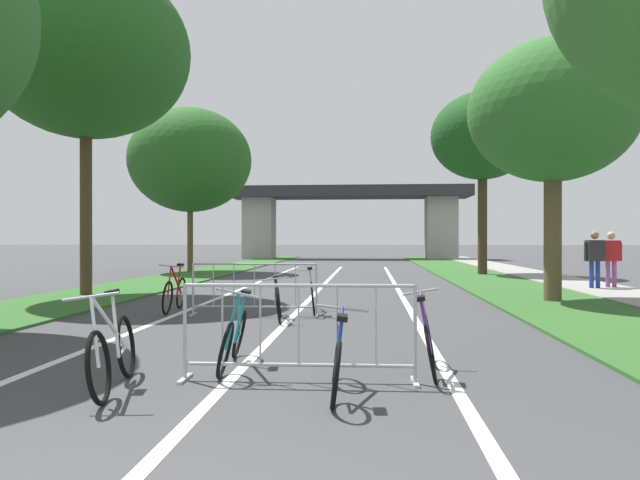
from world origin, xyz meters
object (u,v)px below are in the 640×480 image
tree_left_cypress_far (190,160)px  pedestrian_with_backpack (595,254)px  bicycle_teal_0 (234,337)px  bicycle_red_1 (175,293)px  bicycle_black_5 (278,301)px  tree_right_oak_near (482,137)px  pedestrian_in_red_jacket (611,254)px  bicycle_blue_2 (337,360)px  bicycle_purple_6 (429,341)px  bicycle_silver_3 (312,294)px  bicycle_white_4 (113,352)px  crowd_barrier_second (254,289)px  crowd_barrier_nearest (299,333)px  tree_right_pine_far (553,112)px  tree_left_maple_mid (86,51)px

tree_left_cypress_far → pedestrian_with_backpack: (14.71, -7.99, -4.02)m
bicycle_teal_0 → bicycle_red_1: bearing=-69.0°
bicycle_red_1 → bicycle_black_5: (2.36, -1.04, -0.04)m
tree_right_oak_near → pedestrian_with_backpack: 8.82m
pedestrian_with_backpack → pedestrian_in_red_jacket: bearing=-158.7°
bicycle_blue_2 → bicycle_purple_6: size_ratio=0.98×
bicycle_teal_0 → pedestrian_in_red_jacket: (8.85, 11.39, 0.70)m
bicycle_silver_3 → bicycle_white_4: bicycle_white_4 is taller
tree_left_cypress_far → pedestrian_in_red_jacket: 17.59m
pedestrian_in_red_jacket → pedestrian_with_backpack: bearing=-151.2°
crowd_barrier_second → bicycle_blue_2: (1.96, -5.77, -0.18)m
tree_left_cypress_far → bicycle_silver_3: (6.89, -13.83, -4.71)m
tree_left_cypress_far → bicycle_blue_2: size_ratio=4.68×
tree_right_oak_near → crowd_barrier_nearest: 20.34m
crowd_barrier_nearest → tree_left_cypress_far: bearing=110.4°
tree_right_oak_near → pedestrian_with_backpack: tree_right_oak_near is taller
bicycle_black_5 → crowd_barrier_second: bearing=-51.1°
bicycle_blue_2 → bicycle_purple_6: 1.42m
bicycle_blue_2 → pedestrian_with_backpack: 14.05m
bicycle_teal_0 → bicycle_purple_6: 2.28m
bicycle_white_4 → pedestrian_in_red_jacket: bearing=-138.8°
bicycle_teal_0 → bicycle_red_1: size_ratio=0.98×
bicycle_red_1 → crowd_barrier_second: bearing=160.3°
tree_right_oak_near → bicycle_teal_0: 20.09m
tree_right_pine_far → crowd_barrier_nearest: bearing=-122.0°
tree_right_oak_near → bicycle_white_4: size_ratio=4.36×
tree_left_cypress_far → bicycle_black_5: 16.89m
bicycle_blue_2 → pedestrian_in_red_jacket: pedestrian_in_red_jacket is taller
bicycle_red_1 → bicycle_silver_3: (2.90, 0.05, -0.01)m
bicycle_black_5 → bicycle_purple_6: (2.39, -4.23, 0.02)m
bicycle_purple_6 → pedestrian_in_red_jacket: bearing=65.3°
bicycle_teal_0 → crowd_barrier_nearest: bearing=140.4°
bicycle_teal_0 → pedestrian_in_red_jacket: bearing=-132.4°
tree_left_cypress_far → bicycle_purple_6: (8.73, -19.15, -4.73)m
tree_right_oak_near → bicycle_blue_2: (-5.08, -19.36, -5.48)m
crowd_barrier_second → tree_left_cypress_far: bearing=111.9°
bicycle_teal_0 → bicycle_red_1: bicycle_red_1 is taller
bicycle_teal_0 → bicycle_black_5: bearing=-93.0°
crowd_barrier_nearest → bicycle_purple_6: crowd_barrier_nearest is taller
crowd_barrier_second → bicycle_purple_6: 5.60m
crowd_barrier_second → bicycle_white_4: size_ratio=1.44×
bicycle_teal_0 → bicycle_blue_2: bearing=134.6°
bicycle_blue_2 → pedestrian_in_red_jacket: 14.63m
pedestrian_with_backpack → bicycle_red_1: bearing=21.9°
tree_left_maple_mid → pedestrian_with_backpack: size_ratio=5.03×
tree_left_cypress_far → bicycle_white_4: tree_left_cypress_far is taller
bicycle_teal_0 → bicycle_red_1: 5.74m
bicycle_white_4 → pedestrian_with_backpack: 15.29m
tree_right_oak_near → bicycle_purple_6: tree_right_oak_near is taller
bicycle_white_4 → crowd_barrier_second: bearing=-103.6°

